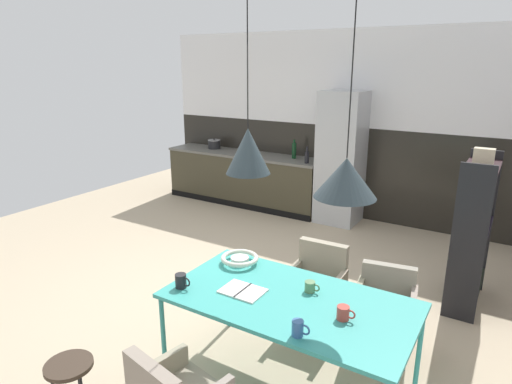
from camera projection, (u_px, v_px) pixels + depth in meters
ground_plane at (208, 298)px, 4.61m from camera, size 8.77×8.77×0.00m
back_wall_splashback_dark at (332, 169)px, 7.11m from camera, size 6.10×0.12×1.44m
back_wall_panel_upper at (336, 78)px, 6.70m from camera, size 6.10×0.12×1.44m
kitchen_counter at (244, 178)px, 7.63m from camera, size 2.89×0.63×0.89m
refrigerator_column at (341, 158)px, 6.59m from camera, size 0.62×0.60×2.00m
dining_table at (289, 304)px, 3.14m from camera, size 1.77×0.94×0.76m
armchair_by_stool at (318, 276)px, 3.96m from camera, size 0.50×0.48×0.81m
armchair_near_window at (386, 297)px, 3.69m from camera, size 0.55×0.54×0.72m
fruit_bowl at (240, 259)px, 3.67m from camera, size 0.32×0.32×0.07m
open_book at (243, 291)px, 3.22m from camera, size 0.31×0.23×0.02m
mug_short_terracotta at (344, 313)px, 2.86m from camera, size 0.13×0.08×0.09m
mug_tall_blue at (298, 328)px, 2.69m from camera, size 0.12×0.07×0.10m
mug_white_ceramic at (181, 281)px, 3.27m from camera, size 0.13×0.08×0.11m
mug_dark_espresso at (310, 287)px, 3.21m from camera, size 0.12×0.08×0.08m
cooking_pot at (214, 144)px, 7.89m from camera, size 0.23×0.23×0.18m
bottle_oil_tall at (294, 150)px, 7.05m from camera, size 0.07×0.07×0.31m
bottle_vinegar_dark at (307, 157)px, 6.73m from camera, size 0.07×0.07×0.26m
side_stool at (69, 369)px, 2.95m from camera, size 0.32×0.32×0.43m
open_shelf_unit at (473, 228)px, 4.29m from camera, size 0.30×0.79×1.62m
pendant_lamp_over_table_near at (248, 151)px, 3.02m from camera, size 0.31×0.31×1.19m
pendant_lamp_over_table_far at (346, 178)px, 2.71m from camera, size 0.40×0.40×1.26m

